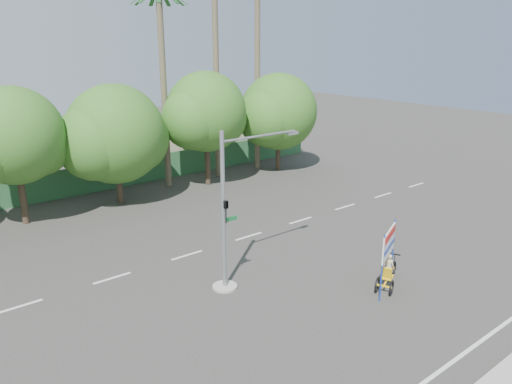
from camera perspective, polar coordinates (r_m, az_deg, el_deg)
ground at (r=21.32m, az=8.53°, el=-12.69°), size 120.00×120.00×0.00m
fence at (r=37.72m, az=-16.12°, el=1.85°), size 38.00×0.08×2.00m
building_right at (r=44.92m, az=-9.13°, el=5.77°), size 14.00×8.00×3.60m
tree_left at (r=31.49m, az=-25.98°, el=5.42°), size 6.66×5.60×8.07m
tree_center at (r=33.41m, az=-15.86°, el=6.06°), size 7.62×6.40×7.85m
tree_right at (r=36.56m, az=-5.78°, el=8.77°), size 6.90×5.80×8.36m
tree_far_right at (r=40.87m, az=2.55°, el=8.89°), size 7.38×6.20×7.94m
palm_tall at (r=38.56m, az=-4.66°, el=17.03°), size 3.73×3.79×17.45m
palm_mid at (r=40.98m, az=0.16°, el=15.61°), size 3.73×3.79×15.45m
palm_short at (r=36.23m, az=-10.65°, el=14.26°), size 3.73×3.79×14.45m
traffic_signal at (r=21.41m, az=-3.04°, el=-3.72°), size 4.72×1.10×7.00m
trike_billboard at (r=22.61m, az=14.91°, el=-7.82°), size 2.84×1.46×3.03m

